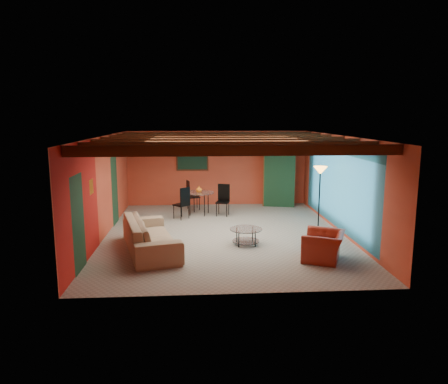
{
  "coord_description": "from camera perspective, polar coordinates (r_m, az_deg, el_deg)",
  "views": [
    {
      "loc": [
        -0.76,
        -11.27,
        3.22
      ],
      "look_at": [
        0.0,
        0.2,
        1.15
      ],
      "focal_mm": 33.8,
      "sensor_mm": 36.0,
      "label": 1
    }
  ],
  "objects": [
    {
      "name": "coffee_table",
      "position": [
        10.78,
        2.97,
        -6.02
      ],
      "size": [
        0.85,
        0.85,
        0.42
      ],
      "primitive_type": null,
      "rotation": [
        0.0,
        0.0,
        0.03
      ],
      "color": "silver",
      "rests_on": "ground"
    },
    {
      "name": "floor_lamp",
      "position": [
        12.03,
        12.75,
        -0.99
      ],
      "size": [
        0.44,
        0.44,
        1.87
      ],
      "primitive_type": null,
      "rotation": [
        0.0,
        0.0,
        0.17
      ],
      "color": "black",
      "rests_on": "ground"
    },
    {
      "name": "painting",
      "position": [
        15.31,
        -4.31,
        4.3
      ],
      "size": [
        1.05,
        0.03,
        0.65
      ],
      "primitive_type": "cube",
      "color": "black",
      "rests_on": "wall_back"
    },
    {
      "name": "potted_plant",
      "position": [
        15.3,
        7.41,
        5.85
      ],
      "size": [
        0.52,
        0.49,
        0.46
      ],
      "primitive_type": "imported",
      "rotation": [
        0.0,
        0.0,
        -0.4
      ],
      "color": "#26661E",
      "rests_on": "armoire"
    },
    {
      "name": "vase",
      "position": [
        13.86,
        -3.41,
        1.56
      ],
      "size": [
        0.26,
        0.26,
        0.21
      ],
      "primitive_type": "imported",
      "rotation": [
        0.0,
        0.0,
        0.4
      ],
      "color": "orange",
      "rests_on": "dining_table"
    },
    {
      "name": "sofa",
      "position": [
        10.36,
        -9.92,
        -5.78
      ],
      "size": [
        1.71,
        2.88,
        0.79
      ],
      "primitive_type": "imported",
      "rotation": [
        0.0,
        0.0,
        1.83
      ],
      "color": "#8E755C",
      "rests_on": "ground"
    },
    {
      "name": "armchair",
      "position": [
        9.88,
        13.32,
        -7.11
      ],
      "size": [
        1.2,
        1.27,
        0.65
      ],
      "primitive_type": "imported",
      "rotation": [
        0.0,
        0.0,
        -1.98
      ],
      "color": "maroon",
      "rests_on": "ground"
    },
    {
      "name": "room",
      "position": [
        11.44,
        0.03,
        5.9
      ],
      "size": [
        6.52,
        8.01,
        2.71
      ],
      "color": "gray",
      "rests_on": "ground"
    },
    {
      "name": "dining_table",
      "position": [
        13.96,
        -3.39,
        -0.96
      ],
      "size": [
        2.47,
        2.47,
        1.04
      ],
      "primitive_type": null,
      "rotation": [
        0.0,
        0.0,
        -0.28
      ],
      "color": "silver",
      "rests_on": "ground"
    },
    {
      "name": "armoire",
      "position": [
        15.43,
        7.31,
        1.57
      ],
      "size": [
        1.15,
        0.75,
        1.85
      ],
      "primitive_type": "cube",
      "rotation": [
        0.0,
        0.0,
        -0.24
      ],
      "color": "brown",
      "rests_on": "ground"
    },
    {
      "name": "ceiling_fan",
      "position": [
        11.33,
        0.07,
        5.85
      ],
      "size": [
        1.5,
        1.5,
        0.44
      ],
      "primitive_type": null,
      "color": "#472614",
      "rests_on": "ceiling"
    }
  ]
}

